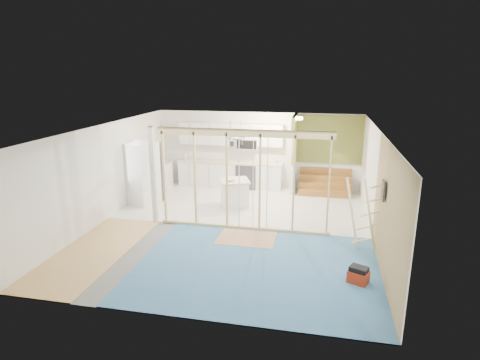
% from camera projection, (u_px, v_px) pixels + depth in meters
% --- Properties ---
extents(room, '(7.01, 8.01, 2.61)m').
position_uv_depth(room, '(232.00, 180.00, 10.08)').
color(room, slate).
rests_on(room, ground).
extents(floor_overlays, '(7.00, 8.00, 0.03)m').
position_uv_depth(floor_overlays, '(235.00, 227.00, 10.46)').
color(floor_overlays, silver).
rests_on(floor_overlays, room).
extents(stud_frame, '(4.66, 0.14, 2.60)m').
position_uv_depth(stud_frame, '(223.00, 169.00, 10.05)').
color(stud_frame, '#DDBB87').
rests_on(stud_frame, room).
extents(base_cabinets, '(4.45, 2.24, 0.93)m').
position_uv_depth(base_cabinets, '(208.00, 175.00, 13.79)').
color(base_cabinets, white).
rests_on(base_cabinets, room).
extents(upper_cabinets, '(3.60, 0.41, 0.85)m').
position_uv_depth(upper_cabinets, '(232.00, 135.00, 13.70)').
color(upper_cabinets, white).
rests_on(upper_cabinets, room).
extents(green_partition, '(2.25, 1.51, 2.60)m').
position_uv_depth(green_partition, '(317.00, 165.00, 13.22)').
color(green_partition, olive).
rests_on(green_partition, room).
extents(pot_rack, '(0.52, 0.52, 0.72)m').
position_uv_depth(pot_rack, '(236.00, 140.00, 11.74)').
color(pot_rack, black).
rests_on(pot_rack, room).
extents(sheathing_panel, '(0.02, 4.00, 2.60)m').
position_uv_depth(sheathing_panel, '(389.00, 218.00, 7.51)').
color(sheathing_panel, '#9D8A55').
rests_on(sheathing_panel, room).
extents(electrical_panel, '(0.04, 0.30, 0.40)m').
position_uv_depth(electrical_panel, '(383.00, 191.00, 7.99)').
color(electrical_panel, '#39393E').
rests_on(electrical_panel, room).
extents(ceiling_light, '(0.32, 0.32, 0.08)m').
position_uv_depth(ceiling_light, '(297.00, 118.00, 12.31)').
color(ceiling_light, '#FFEABF').
rests_on(ceiling_light, room).
extents(fridge, '(1.05, 1.01, 1.90)m').
position_uv_depth(fridge, '(142.00, 174.00, 12.08)').
color(fridge, white).
rests_on(fridge, room).
extents(island, '(1.08, 1.08, 0.82)m').
position_uv_depth(island, '(235.00, 193.00, 12.00)').
color(island, white).
rests_on(island, room).
extents(bowl, '(0.30, 0.30, 0.06)m').
position_uv_depth(bowl, '(231.00, 180.00, 11.77)').
color(bowl, silver).
rests_on(bowl, island).
extents(soap_bottle_a, '(0.16, 0.16, 0.33)m').
position_uv_depth(soap_bottle_a, '(185.00, 155.00, 14.01)').
color(soap_bottle_a, silver).
rests_on(soap_bottle_a, base_cabinets).
extents(soap_bottle_b, '(0.11, 0.11, 0.18)m').
position_uv_depth(soap_bottle_b, '(276.00, 161.00, 13.41)').
color(soap_bottle_b, silver).
rests_on(soap_bottle_b, base_cabinets).
extents(toolbox, '(0.45, 0.40, 0.35)m').
position_uv_depth(toolbox, '(358.00, 275.00, 7.68)').
color(toolbox, '#9D270E').
rests_on(toolbox, room).
extents(ladder, '(0.91, 0.15, 1.70)m').
position_uv_depth(ladder, '(363.00, 214.00, 8.91)').
color(ladder, beige).
rests_on(ladder, room).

